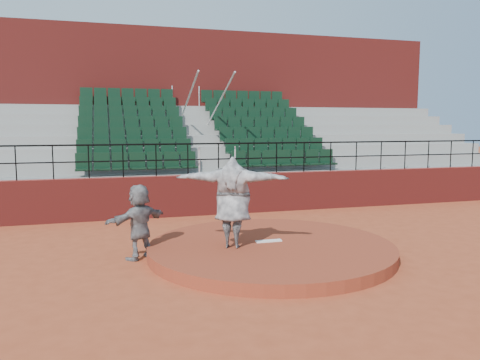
# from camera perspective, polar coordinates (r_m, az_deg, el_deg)

# --- Properties ---
(ground) EXTENTS (90.00, 90.00, 0.00)m
(ground) POSITION_cam_1_polar(r_m,az_deg,el_deg) (10.70, 3.78, -8.99)
(ground) COLOR #9F4223
(ground) RESTS_ON ground
(pitchers_mound) EXTENTS (5.50, 5.50, 0.25)m
(pitchers_mound) POSITION_cam_1_polar(r_m,az_deg,el_deg) (10.67, 3.78, -8.34)
(pitchers_mound) COLOR maroon
(pitchers_mound) RESTS_ON ground
(pitching_rubber) EXTENTS (0.60, 0.15, 0.03)m
(pitching_rubber) POSITION_cam_1_polar(r_m,az_deg,el_deg) (10.77, 3.51, -7.43)
(pitching_rubber) COLOR white
(pitching_rubber) RESTS_ON pitchers_mound
(boundary_wall) EXTENTS (24.00, 0.30, 1.30)m
(boundary_wall) POSITION_cam_1_polar(r_m,az_deg,el_deg) (15.26, -2.62, -1.74)
(boundary_wall) COLOR maroon
(boundary_wall) RESTS_ON ground
(wall_railing) EXTENTS (24.04, 0.05, 1.03)m
(wall_railing) POSITION_cam_1_polar(r_m,az_deg,el_deg) (15.12, -2.64, 3.44)
(wall_railing) COLOR black
(wall_railing) RESTS_ON boundary_wall
(seating_deck) EXTENTS (24.00, 5.97, 4.63)m
(seating_deck) POSITION_cam_1_polar(r_m,az_deg,el_deg) (18.71, -5.25, 2.28)
(seating_deck) COLOR gray
(seating_deck) RESTS_ON ground
(press_box_facade) EXTENTS (24.00, 3.00, 7.10)m
(press_box_facade) POSITION_cam_1_polar(r_m,az_deg,el_deg) (22.56, -7.24, 8.34)
(press_box_facade) COLOR maroon
(press_box_facade) RESTS_ON ground
(pitcher) EXTENTS (2.49, 1.60, 1.98)m
(pitcher) POSITION_cam_1_polar(r_m,az_deg,el_deg) (10.08, -0.91, -2.74)
(pitcher) COLOR black
(pitcher) RESTS_ON pitchers_mound
(fielder) EXTENTS (1.53, 1.24, 1.63)m
(fielder) POSITION_cam_1_polar(r_m,az_deg,el_deg) (10.39, -12.17, -4.97)
(fielder) COLOR black
(fielder) RESTS_ON ground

